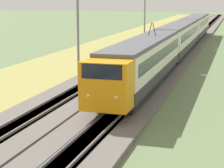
% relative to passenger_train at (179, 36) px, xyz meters
% --- Properties ---
extents(ballast_main, '(240.00, 4.40, 0.30)m').
position_rel_passenger_train_xyz_m(ballast_main, '(-2.61, 4.58, -2.24)').
color(ballast_main, '#605B56').
rests_on(ballast_main, ground).
extents(ballast_adjacent, '(240.00, 4.40, 0.30)m').
position_rel_passenger_train_xyz_m(ballast_adjacent, '(-2.61, -0.00, -2.24)').
color(ballast_adjacent, '#605B56').
rests_on(ballast_adjacent, ground).
extents(track_main, '(240.00, 1.57, 0.45)m').
position_rel_passenger_train_xyz_m(track_main, '(-2.61, 4.58, -2.23)').
color(track_main, '#4C4238').
rests_on(track_main, ground).
extents(track_adjacent, '(240.00, 1.57, 0.45)m').
position_rel_passenger_train_xyz_m(track_adjacent, '(-2.61, -0.00, -2.23)').
color(track_adjacent, '#4C4238').
rests_on(track_adjacent, ground).
extents(grass_verge, '(240.00, 10.09, 0.12)m').
position_rel_passenger_train_xyz_m(grass_verge, '(-2.61, 10.63, -2.33)').
color(grass_verge, '#99934C').
rests_on(grass_verge, ground).
extents(passenger_train, '(63.23, 2.89, 5.10)m').
position_rel_passenger_train_xyz_m(passenger_train, '(0.00, 0.00, 0.00)').
color(passenger_train, orange).
rests_on(passenger_train, ground).
extents(catenary_mast_mid, '(0.22, 2.56, 8.95)m').
position_rel_passenger_train_xyz_m(catenary_mast_mid, '(-15.98, 7.22, 2.23)').
color(catenary_mast_mid, slate).
rests_on(catenary_mast_mid, ground).
extents(catenary_mast_far, '(0.22, 2.56, 8.71)m').
position_rel_passenger_train_xyz_m(catenary_mast_far, '(13.74, 7.21, 2.10)').
color(catenary_mast_far, slate).
rests_on(catenary_mast_far, ground).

